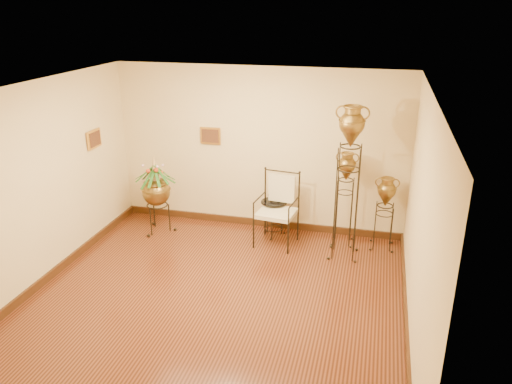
% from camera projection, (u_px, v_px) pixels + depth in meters
% --- Properties ---
extents(ground, '(5.00, 5.00, 0.00)m').
position_uv_depth(ground, '(214.00, 300.00, 6.70)').
color(ground, brown).
rests_on(ground, ground).
extents(room_shell, '(5.02, 5.02, 2.81)m').
position_uv_depth(room_shell, '(210.00, 179.00, 6.09)').
color(room_shell, beige).
rests_on(room_shell, ground).
extents(amphora_tall, '(0.56, 0.56, 2.41)m').
position_uv_depth(amphora_tall, '(348.00, 182.00, 7.46)').
color(amphora_tall, '#2D2416').
rests_on(amphora_tall, ground).
extents(amphora_mid, '(0.45, 0.45, 1.58)m').
position_uv_depth(amphora_mid, '(345.00, 198.00, 8.02)').
color(amphora_mid, '#2D2416').
rests_on(amphora_mid, ground).
extents(amphora_short, '(0.47, 0.47, 1.22)m').
position_uv_depth(amphora_short, '(384.00, 213.00, 7.94)').
color(amphora_short, '#2D2416').
rests_on(amphora_short, ground).
extents(planter_urn, '(0.88, 0.88, 1.41)m').
position_uv_depth(planter_urn, '(156.00, 189.00, 8.45)').
color(planter_urn, '#2D2416').
rests_on(planter_urn, ground).
extents(armchair, '(0.74, 0.71, 1.20)m').
position_uv_depth(armchair, '(276.00, 210.00, 8.05)').
color(armchair, '#2D2416').
rests_on(armchair, ground).
extents(side_table, '(0.52, 0.52, 0.79)m').
position_uv_depth(side_table, '(274.00, 218.00, 8.46)').
color(side_table, '#2D2416').
rests_on(side_table, ground).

